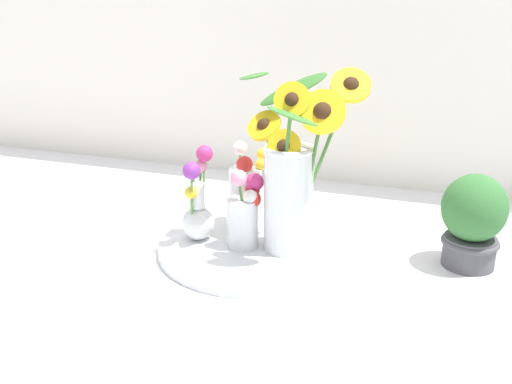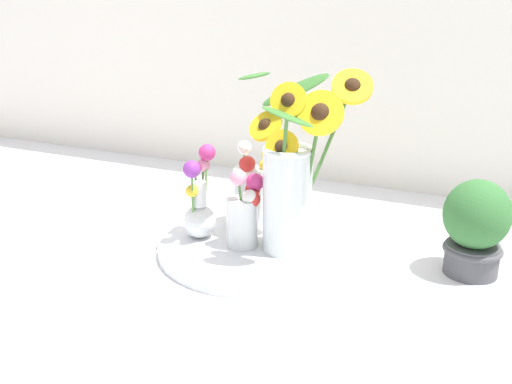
# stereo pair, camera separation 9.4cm
# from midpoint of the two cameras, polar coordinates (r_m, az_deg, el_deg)

# --- Properties ---
(ground_plane) EXTENTS (6.00, 6.00, 0.00)m
(ground_plane) POSITION_cam_midpoint_polar(r_m,az_deg,el_deg) (1.20, 1.07, -6.98)
(ground_plane) COLOR silver
(serving_tray) EXTENTS (0.41, 0.41, 0.02)m
(serving_tray) POSITION_cam_midpoint_polar(r_m,az_deg,el_deg) (1.25, 2.15, -5.31)
(serving_tray) COLOR silver
(serving_tray) RESTS_ON ground_plane
(mason_jar_sunflowers) EXTENTS (0.25, 0.23, 0.37)m
(mason_jar_sunflowers) POSITION_cam_midpoint_polar(r_m,az_deg,el_deg) (1.18, 5.61, 1.32)
(mason_jar_sunflowers) COLOR silver
(mason_jar_sunflowers) RESTS_ON serving_tray
(vase_small_center) EXTENTS (0.07, 0.08, 0.17)m
(vase_small_center) POSITION_cam_midpoint_polar(r_m,az_deg,el_deg) (1.21, 1.13, -1.95)
(vase_small_center) COLOR white
(vase_small_center) RESTS_ON serving_tray
(vase_bulb_right) EXTENTS (0.07, 0.10, 0.20)m
(vase_bulb_right) POSITION_cam_midpoint_polar(r_m,az_deg,el_deg) (1.26, -3.32, -1.12)
(vase_bulb_right) COLOR white
(vase_bulb_right) RESTS_ON serving_tray
(vase_small_back) EXTENTS (0.08, 0.11, 0.19)m
(vase_small_back) POSITION_cam_midpoint_polar(r_m,az_deg,el_deg) (1.32, 1.46, 0.14)
(vase_small_back) COLOR white
(vase_small_back) RESTS_ON serving_tray
(potted_plant) EXTENTS (0.13, 0.13, 0.19)m
(potted_plant) POSITION_cam_midpoint_polar(r_m,az_deg,el_deg) (1.22, 22.29, -3.07)
(potted_plant) COLOR #4C4C51
(potted_plant) RESTS_ON ground_plane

